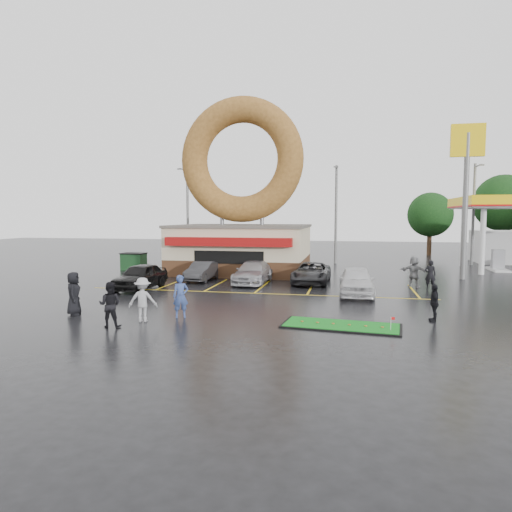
% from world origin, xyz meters
% --- Properties ---
extents(ground, '(120.00, 120.00, 0.00)m').
position_xyz_m(ground, '(0.00, 0.00, 0.00)').
color(ground, black).
rests_on(ground, ground).
extents(donut_shop, '(10.20, 8.70, 13.50)m').
position_xyz_m(donut_shop, '(-3.00, 12.97, 4.46)').
color(donut_shop, '#472B19').
rests_on(donut_shop, ground).
extents(shell_sign, '(2.20, 0.36, 10.60)m').
position_xyz_m(shell_sign, '(13.00, 12.00, 7.38)').
color(shell_sign, slate).
rests_on(shell_sign, ground).
extents(streetlight_left, '(0.40, 2.21, 9.00)m').
position_xyz_m(streetlight_left, '(-10.00, 19.92, 4.78)').
color(streetlight_left, slate).
rests_on(streetlight_left, ground).
extents(streetlight_mid, '(0.40, 2.21, 9.00)m').
position_xyz_m(streetlight_mid, '(4.00, 20.92, 4.78)').
color(streetlight_mid, slate).
rests_on(streetlight_mid, ground).
extents(streetlight_right, '(0.40, 2.21, 9.00)m').
position_xyz_m(streetlight_right, '(16.00, 21.92, 4.78)').
color(streetlight_right, slate).
rests_on(streetlight_right, ground).
extents(tree_far_c, '(6.30, 6.30, 9.00)m').
position_xyz_m(tree_far_c, '(22.00, 34.00, 5.84)').
color(tree_far_c, '#332114').
rests_on(tree_far_c, ground).
extents(tree_far_d, '(4.90, 4.90, 7.00)m').
position_xyz_m(tree_far_d, '(14.00, 32.00, 4.53)').
color(tree_far_d, '#332114').
rests_on(tree_far_d, ground).
extents(car_black, '(2.08, 4.60, 1.53)m').
position_xyz_m(car_black, '(-7.02, 3.50, 0.77)').
color(car_black, black).
rests_on(car_black, ground).
extents(car_dgrey, '(1.55, 3.97, 1.29)m').
position_xyz_m(car_dgrey, '(-4.50, 7.77, 0.64)').
color(car_dgrey, '#2B2A2D').
rests_on(car_dgrey, ground).
extents(car_silver, '(2.11, 4.94, 1.42)m').
position_xyz_m(car_silver, '(-0.89, 7.27, 0.71)').
color(car_silver, '#9B9BA0').
rests_on(car_silver, ground).
extents(car_grey, '(2.41, 4.97, 1.36)m').
position_xyz_m(car_grey, '(2.86, 8.00, 0.68)').
color(car_grey, '#2C2C2E').
rests_on(car_grey, ground).
extents(car_white, '(1.95, 4.67, 1.58)m').
position_xyz_m(car_white, '(5.67, 3.94, 0.79)').
color(car_white, silver).
rests_on(car_white, ground).
extents(person_blue, '(0.80, 0.68, 1.85)m').
position_xyz_m(person_blue, '(-1.83, -3.31, 0.92)').
color(person_blue, '#33467F').
rests_on(person_blue, ground).
extents(person_blackjkt, '(0.99, 0.83, 1.80)m').
position_xyz_m(person_blackjkt, '(-3.93, -5.51, 0.90)').
color(person_blackjkt, black).
rests_on(person_blackjkt, ground).
extents(person_hoodie, '(1.31, 0.93, 1.84)m').
position_xyz_m(person_hoodie, '(-3.09, -4.36, 0.92)').
color(person_hoodie, '#99999B').
rests_on(person_hoodie, ground).
extents(person_bystander, '(0.92, 1.10, 1.92)m').
position_xyz_m(person_bystander, '(-6.66, -3.78, 0.96)').
color(person_bystander, black).
rests_on(person_bystander, ground).
extents(person_cameraman, '(0.40, 0.92, 1.56)m').
position_xyz_m(person_cameraman, '(8.76, -1.87, 0.78)').
color(person_cameraman, black).
rests_on(person_cameraman, ground).
extents(person_walker_near, '(1.88, 1.20, 1.94)m').
position_xyz_m(person_walker_near, '(9.20, 7.58, 0.97)').
color(person_walker_near, gray).
rests_on(person_walker_near, ground).
extents(person_walker_far, '(0.69, 0.50, 1.77)m').
position_xyz_m(person_walker_far, '(10.03, 6.85, 0.88)').
color(person_walker_far, black).
rests_on(person_walker_far, ground).
extents(dumpster, '(1.83, 1.24, 1.30)m').
position_xyz_m(dumpster, '(-11.99, 12.60, 0.65)').
color(dumpster, '#173E1D').
rests_on(dumpster, ground).
extents(putting_green, '(4.83, 2.50, 0.58)m').
position_xyz_m(putting_green, '(5.00, -3.55, 0.04)').
color(putting_green, black).
rests_on(putting_green, ground).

